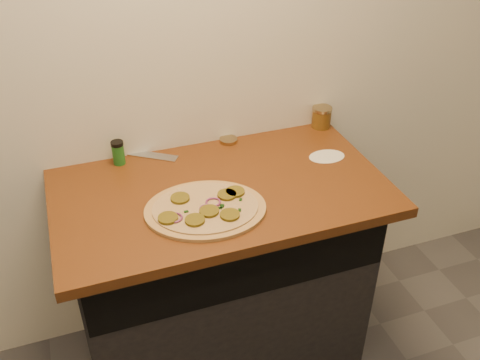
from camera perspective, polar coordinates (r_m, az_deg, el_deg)
name	(u,v)px	position (r m, az deg, el deg)	size (l,w,h in m)	color
cabinet	(221,276)	(2.25, -2.08, -10.19)	(1.10, 0.60, 0.86)	black
countertop	(221,191)	(1.95, -2.08, -1.19)	(1.20, 0.70, 0.04)	#613112
pizza	(205,209)	(1.81, -3.71, -3.07)	(0.48, 0.48, 0.03)	tan
chefs_knife	(129,152)	(2.18, -11.74, 2.99)	(0.30, 0.22, 0.02)	#B7BAC1
mason_jar_lid	(228,140)	(2.21, -1.24, 4.26)	(0.07, 0.07, 0.02)	#988258
salsa_jar	(321,117)	(2.33, 8.69, 6.66)	(0.08, 0.08, 0.09)	maroon
spice_shaker	(118,153)	(2.09, -12.86, 2.87)	(0.05, 0.05, 0.10)	#216921
flour_spill	(327,156)	(2.14, 9.24, 2.50)	(0.15, 0.15, 0.00)	silver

